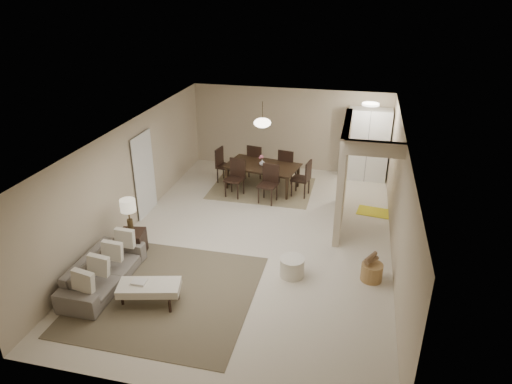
% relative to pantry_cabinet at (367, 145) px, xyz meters
% --- Properties ---
extents(floor, '(9.00, 9.00, 0.00)m').
position_rel_pantry_cabinet_xyz_m(floor, '(-2.35, -4.15, -1.05)').
color(floor, beige).
rests_on(floor, ground).
extents(ceiling, '(9.00, 9.00, 0.00)m').
position_rel_pantry_cabinet_xyz_m(ceiling, '(-2.35, -4.15, 1.45)').
color(ceiling, white).
rests_on(ceiling, back_wall).
extents(back_wall, '(6.00, 0.00, 6.00)m').
position_rel_pantry_cabinet_xyz_m(back_wall, '(-2.35, 0.35, 0.20)').
color(back_wall, '#C3B194').
rests_on(back_wall, floor).
extents(left_wall, '(0.00, 9.00, 9.00)m').
position_rel_pantry_cabinet_xyz_m(left_wall, '(-5.35, -4.15, 0.20)').
color(left_wall, '#C3B194').
rests_on(left_wall, floor).
extents(right_wall, '(0.00, 9.00, 9.00)m').
position_rel_pantry_cabinet_xyz_m(right_wall, '(0.65, -4.15, 0.20)').
color(right_wall, '#C3B194').
rests_on(right_wall, floor).
extents(partition, '(0.15, 2.50, 2.50)m').
position_rel_pantry_cabinet_xyz_m(partition, '(-0.55, -2.90, 0.20)').
color(partition, '#C3B194').
rests_on(partition, floor).
extents(doorway, '(0.04, 0.90, 2.04)m').
position_rel_pantry_cabinet_xyz_m(doorway, '(-5.32, -3.55, -0.03)').
color(doorway, black).
rests_on(doorway, floor).
extents(pantry_cabinet, '(1.20, 0.55, 2.10)m').
position_rel_pantry_cabinet_xyz_m(pantry_cabinet, '(0.00, 0.00, 0.00)').
color(pantry_cabinet, white).
rests_on(pantry_cabinet, floor).
extents(flush_light, '(0.44, 0.44, 0.05)m').
position_rel_pantry_cabinet_xyz_m(flush_light, '(-0.05, -0.95, 1.41)').
color(flush_light, white).
rests_on(flush_light, ceiling).
extents(living_rug, '(3.20, 3.20, 0.01)m').
position_rel_pantry_cabinet_xyz_m(living_rug, '(-3.50, -6.55, -1.04)').
color(living_rug, brown).
rests_on(living_rug, floor).
extents(sofa, '(2.05, 0.80, 0.60)m').
position_rel_pantry_cabinet_xyz_m(sofa, '(-4.80, -6.55, -0.75)').
color(sofa, slate).
rests_on(sofa, floor).
extents(ottoman_bench, '(1.20, 0.76, 0.40)m').
position_rel_pantry_cabinet_xyz_m(ottoman_bench, '(-3.70, -6.85, -0.73)').
color(ottoman_bench, beige).
rests_on(ottoman_bench, living_rug).
extents(side_table, '(0.57, 0.57, 0.55)m').
position_rel_pantry_cabinet_xyz_m(side_table, '(-4.75, -5.44, -0.78)').
color(side_table, black).
rests_on(side_table, floor).
extents(table_lamp, '(0.32, 0.32, 0.76)m').
position_rel_pantry_cabinet_xyz_m(table_lamp, '(-4.75, -5.44, 0.06)').
color(table_lamp, '#44341D').
rests_on(table_lamp, side_table).
extents(round_pouf, '(0.50, 0.50, 0.39)m').
position_rel_pantry_cabinet_xyz_m(round_pouf, '(-1.32, -5.43, -0.86)').
color(round_pouf, beige).
rests_on(round_pouf, floor).
extents(wicker_basket, '(0.47, 0.47, 0.36)m').
position_rel_pantry_cabinet_xyz_m(wicker_basket, '(0.23, -5.22, -0.87)').
color(wicker_basket, olive).
rests_on(wicker_basket, floor).
extents(dining_rug, '(2.80, 2.10, 0.01)m').
position_rel_pantry_cabinet_xyz_m(dining_rug, '(-2.81, -1.44, -1.04)').
color(dining_rug, '#746648').
rests_on(dining_rug, floor).
extents(dining_table, '(2.17, 1.46, 0.70)m').
position_rel_pantry_cabinet_xyz_m(dining_table, '(-2.81, -1.44, -0.70)').
color(dining_table, black).
rests_on(dining_table, dining_rug).
extents(dining_chairs, '(2.77, 2.20, 1.02)m').
position_rel_pantry_cabinet_xyz_m(dining_chairs, '(-2.81, -1.44, -0.54)').
color(dining_chairs, black).
rests_on(dining_chairs, dining_rug).
extents(vase, '(0.21, 0.21, 0.17)m').
position_rel_pantry_cabinet_xyz_m(vase, '(-2.81, -1.44, -0.26)').
color(vase, white).
rests_on(vase, dining_table).
extents(yellow_mat, '(0.99, 0.68, 0.01)m').
position_rel_pantry_cabinet_xyz_m(yellow_mat, '(0.34, -2.23, -1.04)').
color(yellow_mat, yellow).
rests_on(yellow_mat, floor).
extents(pendant_light, '(0.46, 0.46, 0.71)m').
position_rel_pantry_cabinet_xyz_m(pendant_light, '(-2.81, -1.44, 0.87)').
color(pendant_light, '#44341D').
rests_on(pendant_light, ceiling).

